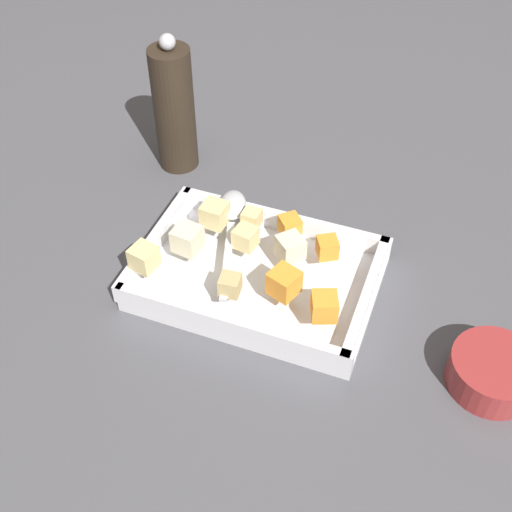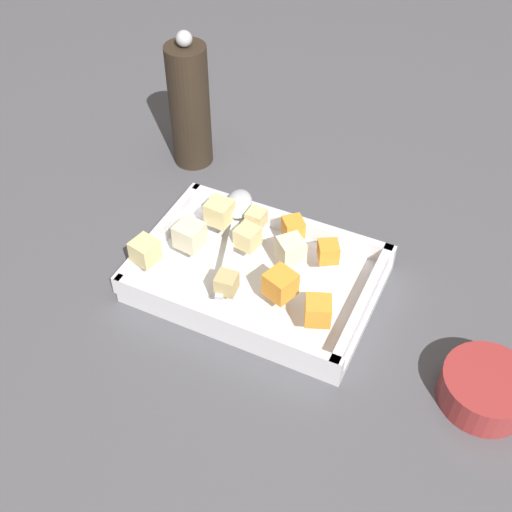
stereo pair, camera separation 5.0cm
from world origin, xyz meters
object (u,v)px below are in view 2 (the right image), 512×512
(serving_spoon, at_px, (237,211))
(pepper_mill, at_px, (190,106))
(baking_dish, at_px, (256,277))
(small_prep_bowl, at_px, (486,389))

(serving_spoon, xyz_separation_m, pepper_mill, (-0.15, 0.14, 0.05))
(baking_dish, bearing_deg, serving_spoon, 131.61)
(serving_spoon, bearing_deg, baking_dish, 23.43)
(pepper_mill, distance_m, small_prep_bowl, 0.59)
(baking_dish, distance_m, serving_spoon, 0.10)
(small_prep_bowl, bearing_deg, pepper_mill, 153.95)
(small_prep_bowl, bearing_deg, baking_dish, 170.87)
(pepper_mill, height_order, small_prep_bowl, pepper_mill)
(serving_spoon, distance_m, small_prep_bowl, 0.39)
(serving_spoon, bearing_deg, small_prep_bowl, 54.05)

